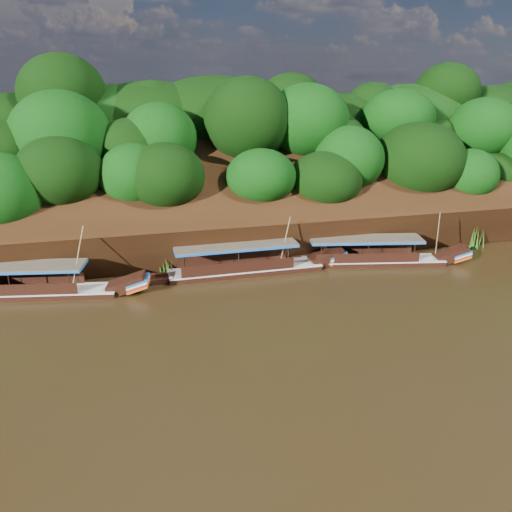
{
  "coord_description": "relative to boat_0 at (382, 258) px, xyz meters",
  "views": [
    {
      "loc": [
        -8.11,
        -26.52,
        14.21
      ],
      "look_at": [
        0.41,
        7.0,
        1.77
      ],
      "focal_mm": 35.0,
      "sensor_mm": 36.0,
      "label": 1
    }
  ],
  "objects": [
    {
      "name": "ground",
      "position": [
        -11.0,
        -7.57,
        -0.49
      ],
      "size": [
        160.0,
        160.0,
        0.0
      ],
      "primitive_type": "plane",
      "color": "black",
      "rests_on": "ground"
    },
    {
      "name": "boat_1",
      "position": [
        -10.4,
        0.67,
        0.05
      ],
      "size": [
        13.98,
        2.53,
        4.98
      ],
      "rotation": [
        0.0,
        0.0,
        0.0
      ],
      "color": "black",
      "rests_on": "ground"
    },
    {
      "name": "reeds",
      "position": [
        -13.64,
        1.87,
        0.46
      ],
      "size": [
        50.62,
        2.56,
        2.26
      ],
      "color": "#2F701C",
      "rests_on": "ground"
    },
    {
      "name": "boat_0",
      "position": [
        0.0,
        0.0,
        0.0
      ],
      "size": [
        13.53,
        4.38,
        4.91
      ],
      "rotation": [
        0.0,
        0.0,
        -0.2
      ],
      "color": "black",
      "rests_on": "ground"
    },
    {
      "name": "boat_2",
      "position": [
        -25.86,
        0.12,
        0.01
      ],
      "size": [
        14.35,
        4.31,
        5.3
      ],
      "rotation": [
        0.0,
        0.0,
        -0.18
      ],
      "color": "black",
      "rests_on": "ground"
    },
    {
      "name": "riverbank",
      "position": [
        -11.01,
        15.16,
        1.4
      ],
      "size": [
        120.0,
        30.06,
        19.4
      ],
      "color": "black",
      "rests_on": "ground"
    }
  ]
}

